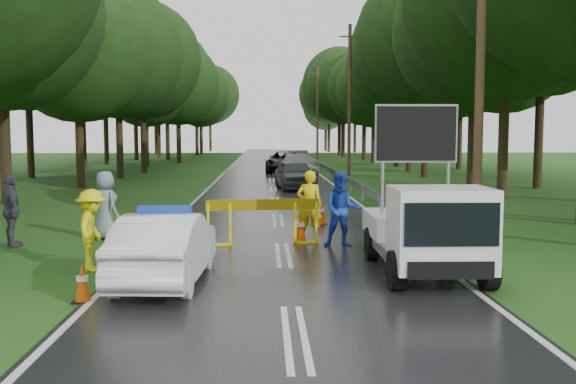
{
  "coord_description": "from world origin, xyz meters",
  "views": [
    {
      "loc": [
        -0.42,
        -14.72,
        2.84
      ],
      "look_at": [
        0.19,
        2.11,
        1.3
      ],
      "focal_mm": 40.0,
      "sensor_mm": 36.0,
      "label": 1
    }
  ],
  "objects_px": {
    "police_sedan": "(166,248)",
    "queue_car_first": "(295,174)",
    "work_truck": "(427,230)",
    "queue_car_third": "(285,162)",
    "queue_car_second": "(298,167)",
    "barrier": "(263,211)",
    "officer": "(309,205)",
    "civilian": "(342,210)",
    "queue_car_fourth": "(298,159)"
  },
  "relations": [
    {
      "from": "queue_car_first",
      "to": "work_truck",
      "type": "bearing_deg",
      "value": -91.28
    },
    {
      "from": "barrier",
      "to": "officer",
      "type": "xyz_separation_m",
      "value": [
        1.25,
        0.98,
        0.03
      ]
    },
    {
      "from": "police_sedan",
      "to": "barrier",
      "type": "xyz_separation_m",
      "value": [
        1.84,
        4.02,
        0.22
      ]
    },
    {
      "from": "queue_car_fourth",
      "to": "queue_car_first",
      "type": "bearing_deg",
      "value": -96.21
    },
    {
      "from": "officer",
      "to": "civilian",
      "type": "relative_size",
      "value": 0.99
    },
    {
      "from": "barrier",
      "to": "queue_car_second",
      "type": "bearing_deg",
      "value": 78.53
    },
    {
      "from": "work_truck",
      "to": "queue_car_first",
      "type": "relative_size",
      "value": 0.98
    },
    {
      "from": "queue_car_first",
      "to": "queue_car_fourth",
      "type": "height_order",
      "value": "queue_car_first"
    },
    {
      "from": "barrier",
      "to": "queue_car_second",
      "type": "height_order",
      "value": "queue_car_second"
    },
    {
      "from": "police_sedan",
      "to": "queue_car_first",
      "type": "relative_size",
      "value": 0.93
    },
    {
      "from": "barrier",
      "to": "officer",
      "type": "bearing_deg",
      "value": 31.65
    },
    {
      "from": "barrier",
      "to": "queue_car_third",
      "type": "distance_m",
      "value": 30.03
    },
    {
      "from": "police_sedan",
      "to": "queue_car_second",
      "type": "distance_m",
      "value": 27.85
    },
    {
      "from": "officer",
      "to": "queue_car_first",
      "type": "distance_m",
      "value": 15.63
    },
    {
      "from": "barrier",
      "to": "officer",
      "type": "distance_m",
      "value": 1.58
    },
    {
      "from": "officer",
      "to": "queue_car_third",
      "type": "xyz_separation_m",
      "value": [
        0.26,
        29.02,
        -0.15
      ]
    },
    {
      "from": "work_truck",
      "to": "officer",
      "type": "bearing_deg",
      "value": 114.52
    },
    {
      "from": "police_sedan",
      "to": "queue_car_fourth",
      "type": "xyz_separation_m",
      "value": [
        4.6,
        40.01,
        0.06
      ]
    },
    {
      "from": "queue_car_second",
      "to": "queue_car_fourth",
      "type": "xyz_separation_m",
      "value": [
        0.66,
        12.44,
        -0.05
      ]
    },
    {
      "from": "officer",
      "to": "queue_car_second",
      "type": "relative_size",
      "value": 0.35
    },
    {
      "from": "civilian",
      "to": "queue_car_fourth",
      "type": "relative_size",
      "value": 0.42
    },
    {
      "from": "work_truck",
      "to": "queue_car_third",
      "type": "distance_m",
      "value": 33.63
    },
    {
      "from": "work_truck",
      "to": "queue_car_second",
      "type": "distance_m",
      "value": 27.17
    },
    {
      "from": "barrier",
      "to": "queue_car_first",
      "type": "height_order",
      "value": "queue_car_first"
    },
    {
      "from": "work_truck",
      "to": "civilian",
      "type": "height_order",
      "value": "work_truck"
    },
    {
      "from": "barrier",
      "to": "civilian",
      "type": "distance_m",
      "value": 1.99
    },
    {
      "from": "queue_car_first",
      "to": "queue_car_fourth",
      "type": "relative_size",
      "value": 0.99
    },
    {
      "from": "officer",
      "to": "queue_car_third",
      "type": "height_order",
      "value": "officer"
    },
    {
      "from": "police_sedan",
      "to": "queue_car_first",
      "type": "height_order",
      "value": "queue_car_first"
    },
    {
      "from": "barrier",
      "to": "queue_car_fourth",
      "type": "relative_size",
      "value": 0.64
    },
    {
      "from": "police_sedan",
      "to": "work_truck",
      "type": "height_order",
      "value": "work_truck"
    },
    {
      "from": "officer",
      "to": "civilian",
      "type": "bearing_deg",
      "value": 124.73
    },
    {
      "from": "queue_car_third",
      "to": "police_sedan",
      "type": "bearing_deg",
      "value": -91.53
    },
    {
      "from": "work_truck",
      "to": "queue_car_third",
      "type": "relative_size",
      "value": 0.77
    },
    {
      "from": "civilian",
      "to": "work_truck",
      "type": "bearing_deg",
      "value": -65.17
    },
    {
      "from": "queue_car_second",
      "to": "barrier",
      "type": "bearing_deg",
      "value": -97.02
    },
    {
      "from": "police_sedan",
      "to": "queue_car_first",
      "type": "distance_m",
      "value": 20.9
    },
    {
      "from": "queue_car_second",
      "to": "queue_car_fourth",
      "type": "relative_size",
      "value": 1.21
    },
    {
      "from": "officer",
      "to": "queue_car_second",
      "type": "bearing_deg",
      "value": -88.07
    },
    {
      "from": "police_sedan",
      "to": "work_truck",
      "type": "relative_size",
      "value": 0.95
    },
    {
      "from": "civilian",
      "to": "queue_car_second",
      "type": "xyz_separation_m",
      "value": [
        0.13,
        23.81,
        -0.16
      ]
    },
    {
      "from": "queue_car_second",
      "to": "queue_car_third",
      "type": "relative_size",
      "value": 0.96
    },
    {
      "from": "barrier",
      "to": "civilian",
      "type": "xyz_separation_m",
      "value": [
        1.98,
        -0.25,
        0.05
      ]
    },
    {
      "from": "police_sedan",
      "to": "queue_car_third",
      "type": "bearing_deg",
      "value": -92.74
    },
    {
      "from": "queue_car_second",
      "to": "civilian",
      "type": "bearing_deg",
      "value": -92.23
    },
    {
      "from": "queue_car_fourth",
      "to": "queue_car_third",
      "type": "bearing_deg",
      "value": -104.58
    },
    {
      "from": "police_sedan",
      "to": "civilian",
      "type": "distance_m",
      "value": 5.36
    },
    {
      "from": "work_truck",
      "to": "queue_car_fourth",
      "type": "distance_m",
      "value": 39.59
    },
    {
      "from": "queue_car_first",
      "to": "queue_car_third",
      "type": "height_order",
      "value": "queue_car_third"
    },
    {
      "from": "work_truck",
      "to": "queue_car_first",
      "type": "bearing_deg",
      "value": 95.38
    }
  ]
}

